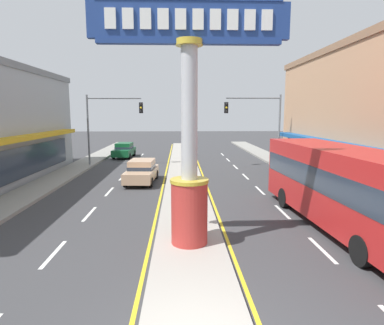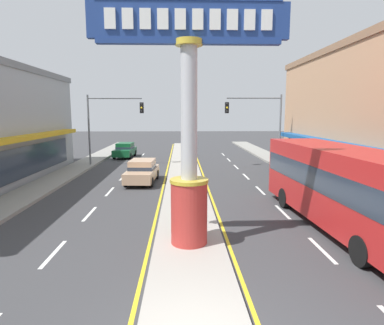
% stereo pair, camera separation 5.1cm
% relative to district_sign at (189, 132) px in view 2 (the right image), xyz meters
% --- Properties ---
extents(median_strip, '(2.46, 52.00, 0.14)m').
position_rel_district_sign_xyz_m(median_strip, '(-0.00, 12.73, -3.95)').
color(median_strip, '#A39E93').
rests_on(median_strip, ground).
extents(sidewalk_left, '(2.27, 60.00, 0.18)m').
position_rel_district_sign_xyz_m(sidewalk_left, '(-8.97, 10.73, -3.93)').
color(sidewalk_left, gray).
rests_on(sidewalk_left, ground).
extents(sidewalk_right, '(2.27, 60.00, 0.18)m').
position_rel_district_sign_xyz_m(sidewalk_right, '(8.97, 10.73, -3.93)').
color(sidewalk_right, gray).
rests_on(sidewalk_right, ground).
extents(lane_markings, '(9.20, 52.00, 0.01)m').
position_rel_district_sign_xyz_m(lane_markings, '(0.00, 11.38, -4.01)').
color(lane_markings, silver).
rests_on(lane_markings, ground).
extents(district_sign, '(6.43, 1.32, 8.14)m').
position_rel_district_sign_xyz_m(district_sign, '(0.00, 0.00, 0.00)').
color(district_sign, '#B7332D').
rests_on(district_sign, median_strip).
extents(traffic_light_left_side, '(4.86, 0.46, 6.20)m').
position_rel_district_sign_xyz_m(traffic_light_left_side, '(-6.47, 17.89, 0.23)').
color(traffic_light_left_side, slate).
rests_on(traffic_light_left_side, ground).
extents(traffic_light_right_side, '(4.86, 0.46, 6.20)m').
position_rel_district_sign_xyz_m(traffic_light_right_side, '(6.47, 16.98, 0.23)').
color(traffic_light_right_side, slate).
rests_on(traffic_light_right_side, ground).
extents(sedan_far_right_lane, '(1.99, 4.38, 1.53)m').
position_rel_district_sign_xyz_m(sedan_far_right_lane, '(-6.18, 23.85, -3.23)').
color(sedan_far_right_lane, '#14562D').
rests_on(sedan_far_right_lane, ground).
extents(sedan_near_left_lane, '(2.03, 4.40, 1.53)m').
position_rel_district_sign_xyz_m(sedan_near_left_lane, '(-2.88, 10.90, -3.23)').
color(sedan_near_left_lane, tan).
rests_on(sedan_near_left_lane, ground).
extents(bus_far_left_oncoming, '(3.13, 11.32, 3.26)m').
position_rel_district_sign_xyz_m(bus_far_left_oncoming, '(6.18, 1.29, -2.15)').
color(bus_far_left_oncoming, '#B21E1E').
rests_on(bus_far_left_oncoming, ground).
extents(pedestrian_near_kerb, '(0.46, 0.38, 1.66)m').
position_rel_district_sign_xyz_m(pedestrian_near_kerb, '(8.24, 3.19, -2.90)').
color(pedestrian_near_kerb, black).
rests_on(pedestrian_near_kerb, sidewalk_right).
extents(pedestrian_far_side, '(0.43, 0.29, 1.69)m').
position_rel_district_sign_xyz_m(pedestrian_far_side, '(9.13, 9.75, -2.88)').
color(pedestrian_far_side, gold).
rests_on(pedestrian_far_side, sidewalk_right).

